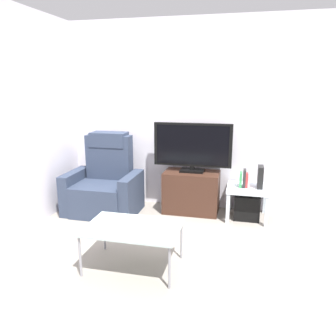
# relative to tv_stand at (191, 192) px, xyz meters

# --- Properties ---
(ground_plane) EXTENTS (6.40, 6.40, 0.00)m
(ground_plane) POSITION_rel_tv_stand_xyz_m (0.02, -0.85, -0.29)
(ground_plane) COLOR gray
(wall_back) EXTENTS (6.40, 0.06, 2.60)m
(wall_back) POSITION_rel_tv_stand_xyz_m (0.02, 0.28, 1.01)
(wall_back) COLOR silver
(wall_back) RESTS_ON ground
(wall_side) EXTENTS (0.06, 4.48, 2.60)m
(wall_side) POSITION_rel_tv_stand_xyz_m (-1.86, -0.85, 1.01)
(wall_side) COLOR silver
(wall_side) RESTS_ON ground
(tv_stand) EXTENTS (0.75, 0.43, 0.57)m
(tv_stand) POSITION_rel_tv_stand_xyz_m (0.00, 0.00, 0.00)
(tv_stand) COLOR #3D2319
(tv_stand) RESTS_ON ground
(television) EXTENTS (1.05, 0.20, 0.67)m
(television) POSITION_rel_tv_stand_xyz_m (-0.00, 0.02, 0.64)
(television) COLOR black
(television) RESTS_ON tv_stand
(recliner_armchair) EXTENTS (0.98, 0.78, 1.08)m
(recliner_armchair) POSITION_rel_tv_stand_xyz_m (-1.18, -0.23, 0.09)
(recliner_armchair) COLOR #2D384C
(recliner_armchair) RESTS_ON ground
(side_table) EXTENTS (0.54, 0.54, 0.43)m
(side_table) POSITION_rel_tv_stand_xyz_m (0.76, -0.05, 0.08)
(side_table) COLOR silver
(side_table) RESTS_ON ground
(subwoofer_box) EXTENTS (0.33, 0.33, 0.33)m
(subwoofer_box) POSITION_rel_tv_stand_xyz_m (0.76, -0.05, -0.12)
(subwoofer_box) COLOR black
(subwoofer_box) RESTS_ON ground
(book_leftmost) EXTENTS (0.03, 0.12, 0.20)m
(book_leftmost) POSITION_rel_tv_stand_xyz_m (0.66, -0.07, 0.24)
(book_leftmost) COLOR #388C4C
(book_leftmost) RESTS_ON side_table
(book_middle) EXTENTS (0.04, 0.12, 0.24)m
(book_middle) POSITION_rel_tv_stand_xyz_m (0.70, -0.07, 0.26)
(book_middle) COLOR #262626
(book_middle) RESTS_ON side_table
(book_rightmost) EXTENTS (0.03, 0.10, 0.19)m
(book_rightmost) POSITION_rel_tv_stand_xyz_m (0.74, -0.07, 0.24)
(book_rightmost) COLOR red
(book_rightmost) RESTS_ON side_table
(game_console) EXTENTS (0.07, 0.20, 0.29)m
(game_console) POSITION_rel_tv_stand_xyz_m (0.90, -0.04, 0.29)
(game_console) COLOR black
(game_console) RESTS_ON side_table
(coffee_table) EXTENTS (0.90, 0.60, 0.42)m
(coffee_table) POSITION_rel_tv_stand_xyz_m (-0.31, -1.57, 0.11)
(coffee_table) COLOR #B2C6C1
(coffee_table) RESTS_ON ground
(cell_phone) EXTENTS (0.14, 0.16, 0.01)m
(cell_phone) POSITION_rel_tv_stand_xyz_m (-0.43, -1.63, 0.14)
(cell_phone) COLOR #B7B7BC
(cell_phone) RESTS_ON coffee_table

